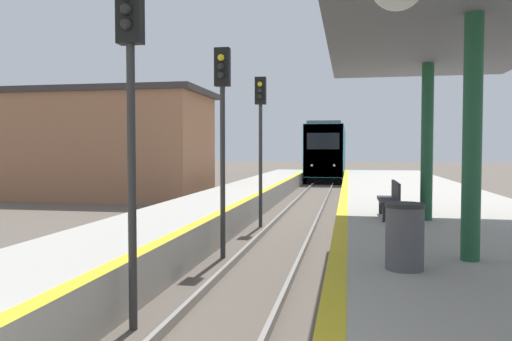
# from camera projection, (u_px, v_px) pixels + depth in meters

# --- Properties ---
(train) EXTENTS (2.89, 19.48, 4.68)m
(train) POSITION_uv_depth(u_px,v_px,m) (328.00, 152.00, 45.14)
(train) COLOR black
(train) RESTS_ON ground
(signal_near) EXTENTS (0.36, 0.31, 4.99)m
(signal_near) POSITION_uv_depth(u_px,v_px,m) (130.00, 89.00, 7.04)
(signal_near) COLOR #2D2D2D
(signal_near) RESTS_ON ground
(signal_mid) EXTENTS (0.36, 0.31, 4.99)m
(signal_mid) POSITION_uv_depth(u_px,v_px,m) (222.00, 113.00, 11.78)
(signal_mid) COLOR #2D2D2D
(signal_mid) RESTS_ON ground
(signal_far) EXTENTS (0.36, 0.31, 4.99)m
(signal_far) POSITION_uv_depth(u_px,v_px,m) (260.00, 123.00, 16.52)
(signal_far) COLOR #2D2D2D
(signal_far) RESTS_ON ground
(station_canopy) EXTENTS (4.62, 13.53, 4.02)m
(station_canopy) POSITION_uv_depth(u_px,v_px,m) (474.00, 16.00, 7.61)
(station_canopy) COLOR #1E5133
(station_canopy) RESTS_ON platform_right
(trash_bin) EXTENTS (0.57, 0.57, 0.96)m
(trash_bin) POSITION_uv_depth(u_px,v_px,m) (405.00, 236.00, 7.18)
(trash_bin) COLOR #4C4C51
(trash_bin) RESTS_ON platform_right
(bench) EXTENTS (0.44, 1.85, 0.92)m
(bench) POSITION_uv_depth(u_px,v_px,m) (391.00, 198.00, 12.55)
(bench) COLOR #28282D
(bench) RESTS_ON platform_right
(station_building) EXTENTS (12.18, 5.85, 5.69)m
(station_building) POSITION_uv_depth(u_px,v_px,m) (96.00, 144.00, 26.69)
(station_building) COLOR #9E6B4C
(station_building) RESTS_ON ground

